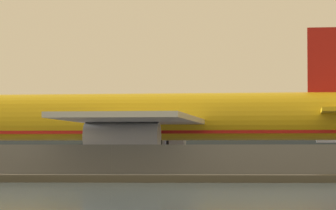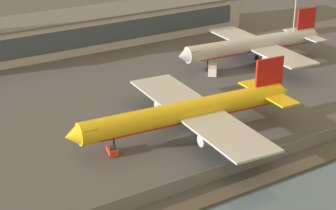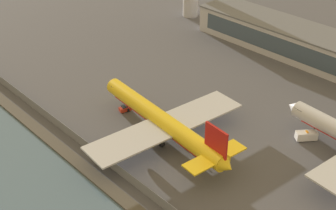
# 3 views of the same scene
# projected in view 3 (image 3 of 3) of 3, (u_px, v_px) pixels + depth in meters

# --- Properties ---
(ground_plane) EXTENTS (500.00, 500.00, 0.00)m
(ground_plane) POSITION_uv_depth(u_px,v_px,m) (160.00, 138.00, 115.97)
(ground_plane) COLOR #4C4C51
(shoreline_seawall) EXTENTS (320.00, 3.00, 0.50)m
(shoreline_seawall) POSITION_uv_depth(u_px,v_px,m) (91.00, 174.00, 103.93)
(shoreline_seawall) COLOR #474238
(shoreline_seawall) RESTS_ON ground
(perimeter_fence) EXTENTS (280.00, 0.10, 2.58)m
(perimeter_fence) POSITION_uv_depth(u_px,v_px,m) (107.00, 161.00, 106.00)
(perimeter_fence) COLOR slate
(perimeter_fence) RESTS_ON ground
(cargo_jet_yellow) EXTENTS (48.69, 42.39, 13.08)m
(cargo_jet_yellow) POSITION_uv_depth(u_px,v_px,m) (163.00, 122.00, 113.24)
(cargo_jet_yellow) COLOR yellow
(cargo_jet_yellow) RESTS_ON ground
(baggage_tug) EXTENTS (2.31, 3.49, 1.80)m
(baggage_tug) POSITION_uv_depth(u_px,v_px,m) (125.00, 109.00, 126.35)
(baggage_tug) COLOR red
(baggage_tug) RESTS_ON ground
(ops_van) EXTENTS (4.82, 5.41, 2.48)m
(ops_van) POSITION_uv_depth(u_px,v_px,m) (307.00, 135.00, 114.76)
(ops_van) COLOR white
(ops_van) RESTS_ON ground
(terminal_building) EXTENTS (101.99, 16.46, 9.72)m
(terminal_building) POSITION_uv_depth(u_px,v_px,m) (334.00, 55.00, 146.05)
(terminal_building) COLOR #B2B2B7
(terminal_building) RESTS_ON ground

